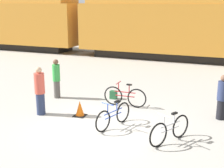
# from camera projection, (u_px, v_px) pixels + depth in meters

# --- Properties ---
(ground_plane) EXTENTS (80.00, 80.00, 0.00)m
(ground_plane) POSITION_uv_depth(u_px,v_px,m) (99.00, 126.00, 10.08)
(ground_plane) COLOR #A8A399
(freight_train) EXTENTS (42.12, 2.97, 5.17)m
(freight_train) POSITION_uv_depth(u_px,v_px,m) (177.00, 20.00, 21.03)
(freight_train) COLOR black
(freight_train) RESTS_ON ground_plane
(rail_near) EXTENTS (54.12, 0.07, 0.01)m
(rail_near) POSITION_uv_depth(u_px,v_px,m) (173.00, 61.00, 21.08)
(rail_near) COLOR #4C4238
(rail_near) RESTS_ON ground_plane
(rail_far) EXTENTS (54.12, 0.07, 0.01)m
(rail_far) POSITION_uv_depth(u_px,v_px,m) (177.00, 57.00, 22.37)
(rail_far) COLOR #4C4238
(rail_far) RESTS_ON ground_plane
(bicycle_blue) EXTENTS (0.59, 1.66, 0.86)m
(bicycle_blue) POSITION_uv_depth(u_px,v_px,m) (113.00, 116.00, 9.96)
(bicycle_blue) COLOR black
(bicycle_blue) RESTS_ON ground_plane
(bicycle_maroon) EXTENTS (1.70, 0.46, 0.93)m
(bicycle_maroon) POSITION_uv_depth(u_px,v_px,m) (125.00, 96.00, 11.92)
(bicycle_maroon) COLOR black
(bicycle_maroon) RESTS_ON ground_plane
(bicycle_silver) EXTENTS (0.85, 1.50, 0.89)m
(bicycle_silver) POSITION_uv_depth(u_px,v_px,m) (170.00, 130.00, 8.87)
(bicycle_silver) COLOR black
(bicycle_silver) RESTS_ON ground_plane
(person_in_red) EXTENTS (0.36, 0.36, 1.73)m
(person_in_red) POSITION_uv_depth(u_px,v_px,m) (40.00, 91.00, 10.95)
(person_in_red) COLOR #283351
(person_in_red) RESTS_ON ground_plane
(person_in_navy) EXTENTS (0.35, 0.35, 1.55)m
(person_in_navy) POSITION_uv_depth(u_px,v_px,m) (222.00, 98.00, 10.53)
(person_in_navy) COLOR black
(person_in_navy) RESTS_ON ground_plane
(person_in_green) EXTENTS (0.31, 0.31, 1.63)m
(person_in_green) POSITION_uv_depth(u_px,v_px,m) (56.00, 78.00, 12.89)
(person_in_green) COLOR #514C47
(person_in_green) RESTS_ON ground_plane
(backpack) EXTENTS (0.28, 0.20, 0.34)m
(backpack) POSITION_uv_depth(u_px,v_px,m) (113.00, 95.00, 12.90)
(backpack) COLOR #235633
(backpack) RESTS_ON ground_plane
(traffic_cone) EXTENTS (0.40, 0.40, 0.55)m
(traffic_cone) POSITION_uv_depth(u_px,v_px,m) (80.00, 109.00, 10.94)
(traffic_cone) COLOR black
(traffic_cone) RESTS_ON ground_plane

